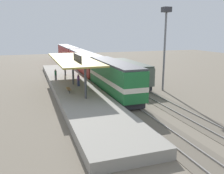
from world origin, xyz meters
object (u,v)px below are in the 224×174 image
object	(u,v)px
platform_bench	(69,89)
person_walking	(56,74)
passenger_carriage_front	(84,62)
light_mast	(165,32)
locomotive	(114,78)
passenger_carriage_rear	(68,54)
person_waiting	(78,79)
freight_car	(129,73)

from	to	relation	value
platform_bench	person_walking	size ratio (longest dim) A/B	0.99
passenger_carriage_front	light_mast	xyz separation A→B (m)	(7.80, -17.39, 6.08)
locomotive	passenger_carriage_rear	distance (m)	38.80
passenger_carriage_front	person_waiting	distance (m)	15.22
platform_bench	passenger_carriage_front	distance (m)	18.74
freight_car	person_waiting	size ratio (longest dim) A/B	7.02
person_waiting	light_mast	bearing A→B (deg)	-12.98
passenger_carriage_rear	light_mast	size ratio (longest dim) A/B	1.71
passenger_carriage_rear	person_walking	world-z (taller)	passenger_carriage_rear
passenger_carriage_front	person_walking	size ratio (longest dim) A/B	11.70
passenger_carriage_front	locomotive	bearing A→B (deg)	-90.00
locomotive	person_walking	distance (m)	11.18
freight_car	light_mast	bearing A→B (deg)	-58.39
passenger_carriage_front	platform_bench	bearing A→B (deg)	-108.69
passenger_carriage_rear	light_mast	xyz separation A→B (m)	(7.80, -38.19, 6.08)
platform_bench	person_walking	distance (m)	8.74
platform_bench	freight_car	distance (m)	11.98
platform_bench	passenger_carriage_rear	xyz separation A→B (m)	(6.00, 38.53, 0.97)
passenger_carriage_front	person_walking	bearing A→B (deg)	-126.36
passenger_carriage_front	person_walking	distance (m)	11.22
passenger_carriage_rear	person_walking	bearing A→B (deg)	-102.56
passenger_carriage_front	light_mast	world-z (taller)	light_mast
locomotive	person_waiting	bearing A→B (deg)	140.82
passenger_carriage_rear	light_mast	bearing A→B (deg)	-78.46
locomotive	person_waiting	distance (m)	5.34
light_mast	person_waiting	bearing A→B (deg)	167.02
person_waiting	locomotive	bearing A→B (deg)	-39.18
freight_car	locomotive	bearing A→B (deg)	-128.39
platform_bench	passenger_carriage_front	world-z (taller)	passenger_carriage_front
person_waiting	person_walking	bearing A→B (deg)	114.27
passenger_carriage_rear	person_waiting	size ratio (longest dim) A/B	11.70
passenger_carriage_rear	person_waiting	bearing A→B (deg)	-96.62
platform_bench	person_walking	world-z (taller)	person_walking
freight_car	person_walking	xyz separation A→B (m)	(-11.25, 3.16, -0.12)
freight_car	person_waiting	bearing A→B (deg)	-164.28
passenger_carriage_front	light_mast	bearing A→B (deg)	-65.85
person_waiting	person_walking	size ratio (longest dim) A/B	1.00
platform_bench	person_waiting	distance (m)	3.65
freight_car	person_walking	world-z (taller)	freight_car
person_walking	person_waiting	bearing A→B (deg)	-65.73
passenger_carriage_rear	locomotive	bearing A→B (deg)	-90.00
platform_bench	person_walking	bearing A→B (deg)	94.26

